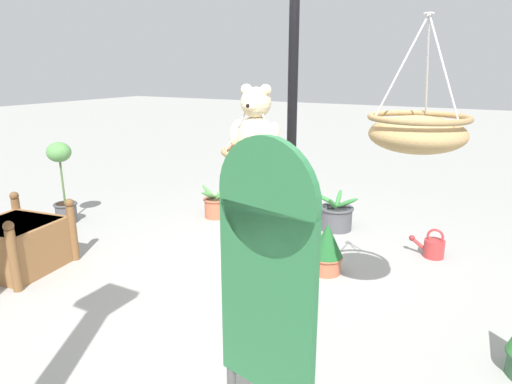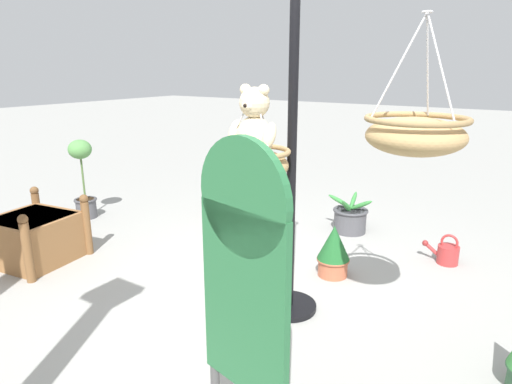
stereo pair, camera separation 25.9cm
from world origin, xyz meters
TOP-DOWN VIEW (x-y plane):
  - ground_plane at (0.00, 0.00)m, footprint 40.00×40.00m
  - display_pole_central at (-0.24, -0.09)m, footprint 0.44×0.44m
  - hanging_basket_with_teddy at (-0.09, 0.16)m, footprint 0.49×0.49m
  - teddy_bear at (-0.09, 0.18)m, footprint 0.36×0.32m
  - hanging_basket_left_high at (-1.11, -0.02)m, footprint 0.60×0.60m
  - wooden_planter_box at (2.29, 0.49)m, footprint 0.88×0.87m
  - potted_plant_fern_front at (1.49, -1.66)m, footprint 0.47×0.52m
  - potted_plant_bushy_green at (2.99, -0.61)m, footprint 0.28×0.28m
  - potted_plant_small_succulent at (-0.30, -0.82)m, footprint 0.30×0.30m
  - potted_plant_trailing_ivy at (0.00, -1.98)m, footprint 0.55×0.51m
  - display_sign_board at (-0.68, 1.14)m, footprint 0.55×0.16m
  - watering_can at (-1.12, -1.68)m, footprint 0.35×0.20m

SIDE VIEW (x-z plane):
  - ground_plane at x=0.00m, z-range 0.00..0.00m
  - watering_can at x=-1.12m, z-range -0.05..0.25m
  - potted_plant_fern_front at x=1.49m, z-range -0.05..0.37m
  - potted_plant_trailing_ivy at x=0.00m, z-range -0.06..0.39m
  - potted_plant_small_succulent at x=-0.30m, z-range 0.00..0.48m
  - wooden_planter_box at x=2.29m, z-range -0.06..0.57m
  - potted_plant_bushy_green at x=2.99m, z-range 0.01..1.01m
  - display_pole_central at x=-0.24m, z-range -0.46..1.91m
  - display_sign_board at x=-0.68m, z-range 0.14..1.71m
  - hanging_basket_with_teddy at x=-0.09m, z-range 0.89..1.52m
  - teddy_bear at x=-0.09m, z-range 1.17..1.70m
  - hanging_basket_left_high at x=-1.11m, z-range 1.07..1.87m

